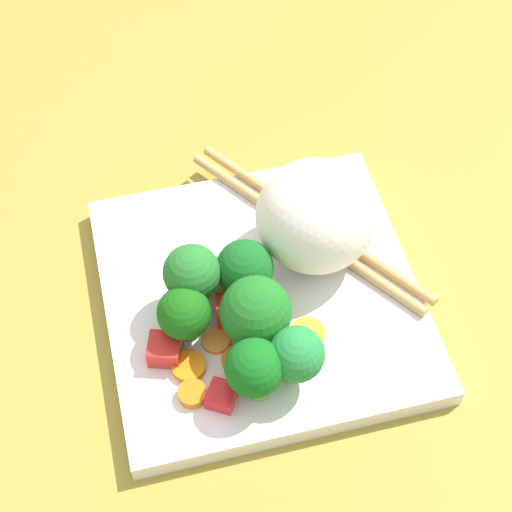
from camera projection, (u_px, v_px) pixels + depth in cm
name	position (u px, v px, depth cm)	size (l,w,h in cm)	color
ground_plane	(261.00, 309.00, 64.80)	(110.00, 110.00, 2.00)	olive
square_plate	(261.00, 297.00, 63.26)	(24.07, 24.07, 1.79)	white
rice_mound	(316.00, 216.00, 61.35)	(9.27, 9.26, 8.60)	white
broccoli_floret_0	(244.00, 266.00, 59.85)	(4.37, 4.37, 5.60)	#5F9148
broccoli_floret_1	(184.00, 314.00, 57.76)	(3.95, 3.95, 5.18)	#53A244
broccoli_floret_2	(296.00, 355.00, 55.57)	(4.00, 4.00, 5.46)	#71B248
broccoli_floret_3	(192.00, 275.00, 58.75)	(4.27, 4.27, 6.22)	#75AA4E
broccoli_floret_4	(256.00, 313.00, 57.08)	(5.20, 5.20, 6.56)	#6FA44F
broccoli_floret_5	(255.00, 369.00, 54.99)	(4.17, 4.17, 5.54)	#74AF56
carrot_slice_0	(308.00, 334.00, 59.94)	(2.63, 2.63, 0.58)	orange
carrot_slice_1	(273.00, 313.00, 60.98)	(2.86, 2.86, 0.56)	orange
carrot_slice_2	(192.00, 394.00, 56.96)	(2.06, 2.06, 0.80)	orange
carrot_slice_3	(216.00, 341.00, 59.66)	(2.13, 2.13, 0.46)	#FC9337
carrot_slice_4	(189.00, 366.00, 58.33)	(2.50, 2.50, 0.60)	orange
carrot_slice_5	(238.00, 360.00, 58.71)	(2.46, 2.46, 0.45)	orange
pepper_chunk_0	(222.00, 396.00, 56.62)	(2.04, 1.95, 1.27)	red
pepper_chunk_1	(165.00, 349.00, 58.47)	(2.25, 2.35, 1.80)	red
pepper_chunk_2	(236.00, 312.00, 60.02)	(2.84, 2.03, 2.34)	red
chicken_piece_1	(220.00, 294.00, 61.30)	(2.77, 2.49, 1.74)	tan
chopstick_pair	(308.00, 226.00, 65.72)	(15.95, 20.56, 0.82)	tan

